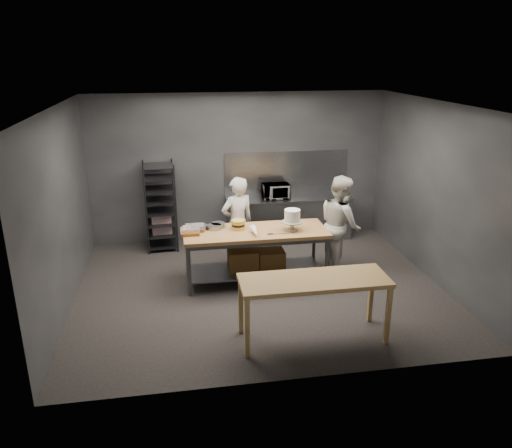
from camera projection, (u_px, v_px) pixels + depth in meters
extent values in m
plane|color=black|center=(260.00, 288.00, 8.37)|extent=(6.00, 6.00, 0.00)
cube|color=#4C4F54|center=(239.00, 167.00, 10.20)|extent=(6.00, 0.04, 3.00)
cube|color=olive|center=(256.00, 232.00, 8.34)|extent=(2.40, 0.90, 0.06)
cube|color=#47494C|center=(256.00, 270.00, 8.57)|extent=(2.25, 0.75, 0.03)
cylinder|color=#47494C|center=(189.00, 271.00, 7.95)|extent=(0.06, 0.06, 0.86)
cylinder|color=#47494C|center=(187.00, 253.00, 8.68)|extent=(0.06, 0.06, 0.86)
cylinder|color=#47494C|center=(327.00, 262.00, 8.31)|extent=(0.06, 0.06, 0.86)
cylinder|color=#47494C|center=(314.00, 245.00, 9.03)|extent=(0.06, 0.06, 0.86)
cube|color=brown|center=(243.00, 259.00, 8.52)|extent=(0.50, 0.40, 0.35)
cube|color=brown|center=(271.00, 258.00, 8.62)|extent=(0.45, 0.38, 0.30)
cube|color=#A07C42|center=(314.00, 281.00, 6.63)|extent=(2.00, 0.70, 0.06)
cube|color=#A07C42|center=(247.00, 328.00, 6.35)|extent=(0.06, 0.06, 0.84)
cube|color=#A07C42|center=(241.00, 306.00, 6.90)|extent=(0.06, 0.06, 0.84)
cube|color=#A07C42|center=(388.00, 316.00, 6.64)|extent=(0.06, 0.06, 0.84)
cube|color=#A07C42|center=(371.00, 295.00, 7.20)|extent=(0.06, 0.06, 0.84)
cube|color=slate|center=(289.00, 199.00, 10.26)|extent=(2.60, 0.60, 0.04)
cube|color=slate|center=(289.00, 219.00, 10.41)|extent=(2.56, 0.56, 0.86)
cube|color=slate|center=(286.00, 173.00, 10.39)|extent=(2.60, 0.02, 0.90)
cube|color=black|center=(161.00, 206.00, 9.78)|extent=(0.64, 0.68, 1.75)
cube|color=silver|center=(162.00, 222.00, 9.89)|extent=(0.39, 0.26, 0.45)
imported|color=silver|center=(237.00, 223.00, 8.93)|extent=(0.72, 0.59, 1.69)
imported|color=silver|center=(340.00, 224.00, 8.75)|extent=(0.73, 0.90, 1.75)
imported|color=black|center=(276.00, 191.00, 10.16)|extent=(0.54, 0.37, 0.30)
cylinder|color=#AFA58C|center=(292.00, 230.00, 8.33)|extent=(0.20, 0.20, 0.02)
cylinder|color=#AFA58C|center=(292.00, 226.00, 8.31)|extent=(0.06, 0.06, 0.12)
cylinder|color=#AFA58C|center=(292.00, 222.00, 8.28)|extent=(0.34, 0.34, 0.02)
cylinder|color=white|center=(292.00, 216.00, 8.25)|extent=(0.26, 0.26, 0.20)
cylinder|color=gold|center=(238.00, 227.00, 8.38)|extent=(0.22, 0.22, 0.06)
cylinder|color=black|center=(238.00, 225.00, 8.36)|extent=(0.22, 0.22, 0.04)
cylinder|color=gold|center=(238.00, 222.00, 8.35)|extent=(0.22, 0.22, 0.06)
cylinder|color=gray|center=(214.00, 227.00, 8.38)|extent=(0.23, 0.23, 0.07)
cylinder|color=gray|center=(218.00, 225.00, 8.47)|extent=(0.24, 0.24, 0.07)
cylinder|color=gray|center=(199.00, 227.00, 8.36)|extent=(0.28, 0.28, 0.07)
cone|color=white|center=(255.00, 232.00, 8.09)|extent=(0.13, 0.38, 0.12)
cube|color=slate|center=(281.00, 234.00, 8.17)|extent=(0.28, 0.02, 0.00)
cube|color=black|center=(270.00, 234.00, 8.14)|extent=(0.09, 0.02, 0.02)
cube|color=#AB5722|center=(190.00, 233.00, 8.12)|extent=(0.30, 0.20, 0.05)
cube|color=silver|center=(190.00, 230.00, 8.11)|extent=(0.31, 0.21, 0.06)
cube|color=#AB5722|center=(195.00, 230.00, 8.29)|extent=(0.30, 0.20, 0.05)
cube|color=silver|center=(195.00, 227.00, 8.27)|extent=(0.31, 0.21, 0.06)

